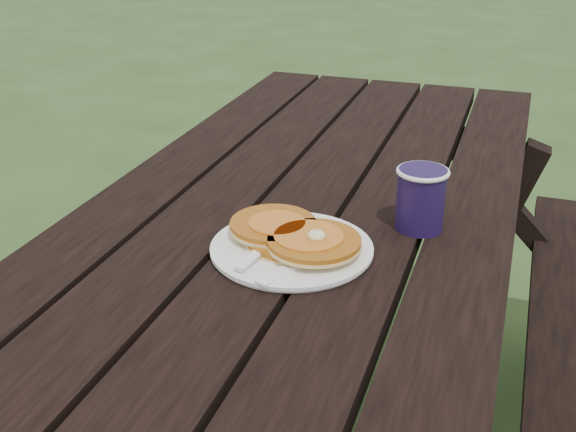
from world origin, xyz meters
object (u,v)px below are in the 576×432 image
(coffee_cup, at_px, (421,195))
(picnic_table, at_px, (300,373))
(plate, at_px, (292,249))
(pancake_stack, at_px, (294,236))

(coffee_cup, bearing_deg, picnic_table, 170.95)
(plate, height_order, coffee_cup, coffee_cup)
(picnic_table, distance_m, pancake_stack, 0.45)
(picnic_table, xyz_separation_m, pancake_stack, (0.04, -0.17, 0.41))
(picnic_table, bearing_deg, coffee_cup, -9.05)
(plate, height_order, pancake_stack, pancake_stack)
(plate, bearing_deg, coffee_cup, 40.51)
(picnic_table, height_order, coffee_cup, coffee_cup)
(plate, relative_size, coffee_cup, 2.34)
(picnic_table, xyz_separation_m, coffee_cup, (0.22, -0.03, 0.44))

